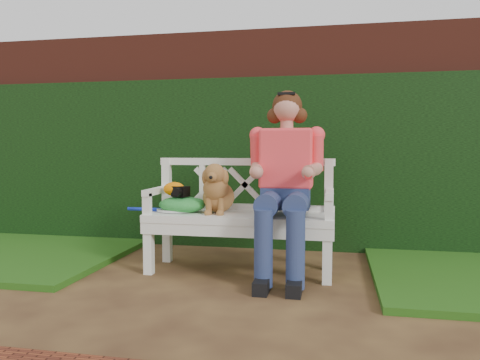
# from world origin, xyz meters

# --- Properties ---
(ground) EXTENTS (60.00, 60.00, 0.00)m
(ground) POSITION_xyz_m (0.00, 0.00, 0.00)
(ground) COLOR #372116
(brick_wall) EXTENTS (10.00, 0.30, 2.20)m
(brick_wall) POSITION_xyz_m (0.00, 1.90, 1.10)
(brick_wall) COLOR maroon
(brick_wall) RESTS_ON ground
(ivy_hedge) EXTENTS (10.00, 0.18, 1.70)m
(ivy_hedge) POSITION_xyz_m (0.00, 1.68, 0.85)
(ivy_hedge) COLOR #164211
(ivy_hedge) RESTS_ON ground
(garden_bench) EXTENTS (1.61, 0.69, 0.48)m
(garden_bench) POSITION_xyz_m (0.06, 0.70, 0.24)
(garden_bench) COLOR white
(garden_bench) RESTS_ON ground
(seated_woman) EXTENTS (0.71, 0.89, 1.46)m
(seated_woman) POSITION_xyz_m (0.43, 0.68, 0.73)
(seated_woman) COLOR #FF2D6A
(seated_woman) RESTS_ON ground
(dog) EXTENTS (0.40, 0.45, 0.41)m
(dog) POSITION_xyz_m (-0.12, 0.68, 0.69)
(dog) COLOR brown
(dog) RESTS_ON garden_bench
(tennis_racket) EXTENTS (0.67, 0.48, 0.03)m
(tennis_racket) POSITION_xyz_m (-0.51, 0.68, 0.49)
(tennis_racket) COLOR silver
(tennis_racket) RESTS_ON garden_bench
(green_bag) EXTENTS (0.47, 0.43, 0.13)m
(green_bag) POSITION_xyz_m (-0.42, 0.68, 0.55)
(green_bag) COLOR #20831B
(green_bag) RESTS_ON garden_bench
(camera_item) EXTENTS (0.15, 0.13, 0.08)m
(camera_item) POSITION_xyz_m (-0.43, 0.65, 0.65)
(camera_item) COLOR black
(camera_item) RESTS_ON green_bag
(baseball_glove) EXTENTS (0.22, 0.19, 0.12)m
(baseball_glove) POSITION_xyz_m (-0.49, 0.69, 0.67)
(baseball_glove) COLOR orange
(baseball_glove) RESTS_ON green_bag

